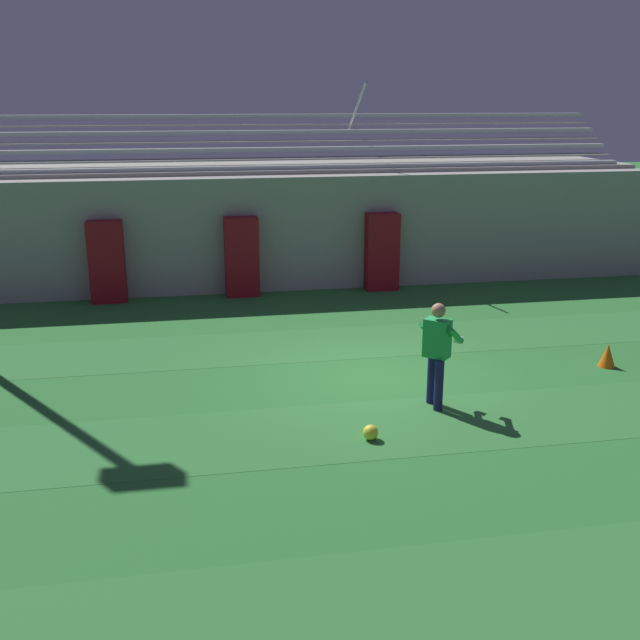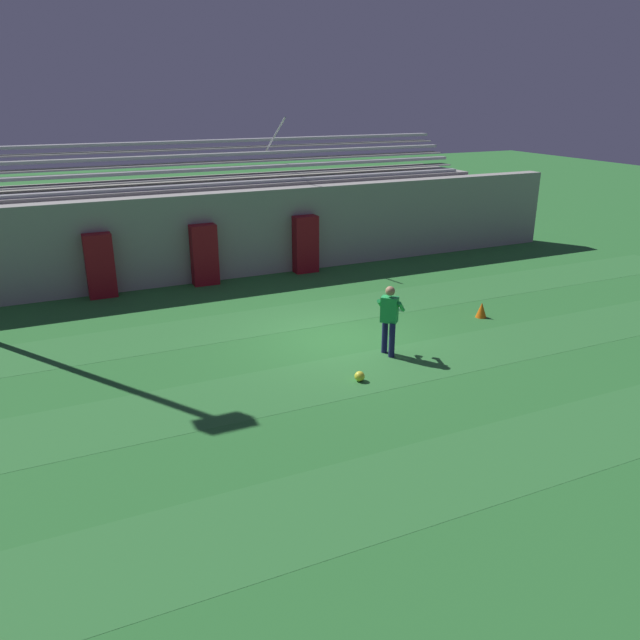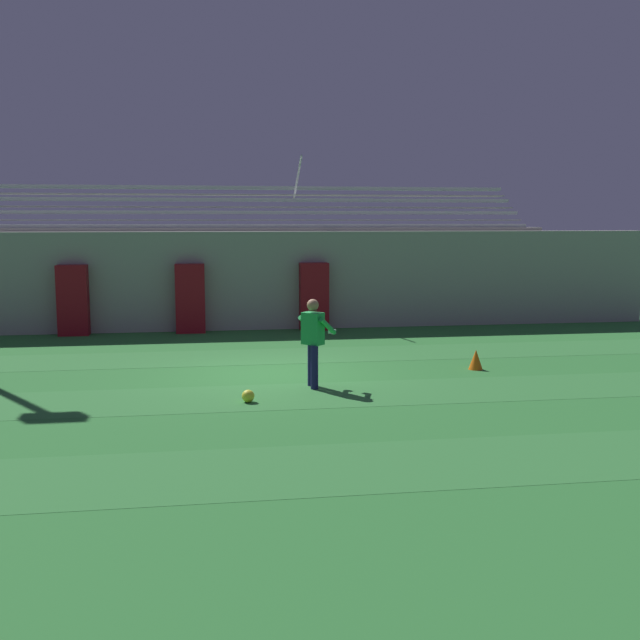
{
  "view_description": "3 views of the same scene",
  "coord_description": "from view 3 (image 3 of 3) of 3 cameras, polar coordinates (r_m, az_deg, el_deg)",
  "views": [
    {
      "loc": [
        -3.06,
        -11.74,
        4.64
      ],
      "look_at": [
        -1.1,
        -1.0,
        1.38
      ],
      "focal_mm": 42.0,
      "sensor_mm": 36.0,
      "label": 1
    },
    {
      "loc": [
        -6.4,
        -12.95,
        5.79
      ],
      "look_at": [
        -0.69,
        -0.52,
        0.77
      ],
      "focal_mm": 35.0,
      "sensor_mm": 36.0,
      "label": 2
    },
    {
      "loc": [
        -1.32,
        -15.02,
        3.12
      ],
      "look_at": [
        0.71,
        -1.83,
        1.33
      ],
      "focal_mm": 42.0,
      "sensor_mm": 36.0,
      "label": 3
    }
  ],
  "objects": [
    {
      "name": "bleacher_stand",
      "position": [
        23.61,
        -5.55,
        3.64
      ],
      "size": [
        18.0,
        3.35,
        5.03
      ],
      "color": "#999691",
      "rests_on": "ground"
    },
    {
      "name": "turf_stripe_far",
      "position": [
        17.3,
        -4.25,
        -2.78
      ],
      "size": [
        28.0,
        1.99,
        0.01
      ],
      "primitive_type": "cube",
      "color": "#337A38",
      "rests_on": "ground"
    },
    {
      "name": "back_wall",
      "position": [
        21.63,
        -5.24,
        3.03
      ],
      "size": [
        24.0,
        0.6,
        2.8
      ],
      "primitive_type": "cube",
      "color": "#999691",
      "rests_on": "ground"
    },
    {
      "name": "turf_stripe_near",
      "position": [
        9.63,
        -0.43,
        -11.25
      ],
      "size": [
        28.0,
        1.99,
        0.01
      ],
      "primitive_type": "cube",
      "color": "#337A38",
      "rests_on": "ground"
    },
    {
      "name": "padding_pillar_far_left",
      "position": [
        21.38,
        -18.3,
        1.43
      ],
      "size": [
        0.81,
        0.44,
        1.92
      ],
      "primitive_type": "cube",
      "color": "maroon",
      "rests_on": "ground"
    },
    {
      "name": "turf_stripe_mid",
      "position": [
        13.43,
        -2.9,
        -5.81
      ],
      "size": [
        28.0,
        1.99,
        0.01
      ],
      "primitive_type": "cube",
      "color": "#337A38",
      "rests_on": "ground"
    },
    {
      "name": "soccer_ball",
      "position": [
        13.01,
        -5.5,
        -5.79
      ],
      "size": [
        0.22,
        0.22,
        0.22
      ],
      "primitive_type": "sphere",
      "color": "yellow",
      "rests_on": "ground"
    },
    {
      "name": "traffic_cone",
      "position": [
        16.08,
        11.79,
        -2.97
      ],
      "size": [
        0.3,
        0.3,
        0.42
      ],
      "primitive_type": "cone",
      "color": "orange",
      "rests_on": "ground"
    },
    {
      "name": "padding_pillar_gate_right",
      "position": [
        21.3,
        -0.46,
        1.8
      ],
      "size": [
        0.81,
        0.44,
        1.92
      ],
      "primitive_type": "cube",
      "color": "maroon",
      "rests_on": "ground"
    },
    {
      "name": "goalkeeper",
      "position": [
        13.94,
        -0.51,
        -1.32
      ],
      "size": [
        0.74,
        0.74,
        1.67
      ],
      "color": "#19194C",
      "rests_on": "ground"
    },
    {
      "name": "ground_plane",
      "position": [
        15.4,
        -3.67,
        -4.08
      ],
      "size": [
        80.0,
        80.0,
        0.0
      ],
      "primitive_type": "plane",
      "color": "#2D7533"
    },
    {
      "name": "padding_pillar_gate_left",
      "position": [
        21.09,
        -9.86,
        1.63
      ],
      "size": [
        0.81,
        0.44,
        1.92
      ],
      "primitive_type": "cube",
      "color": "maroon",
      "rests_on": "ground"
    }
  ]
}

